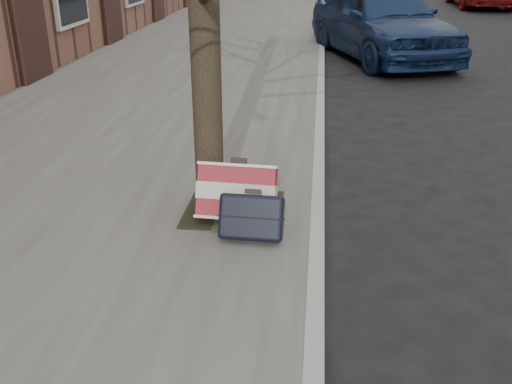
# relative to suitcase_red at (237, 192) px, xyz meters

# --- Properties ---
(ground) EXTENTS (120.00, 120.00, 0.00)m
(ground) POSITION_rel_suitcase_red_xyz_m (1.94, -1.02, -0.37)
(ground) COLOR black
(ground) RESTS_ON ground
(near_sidewalk) EXTENTS (5.00, 70.00, 0.12)m
(near_sidewalk) POSITION_rel_suitcase_red_xyz_m (-1.76, 13.98, -0.31)
(near_sidewalk) COLOR slate
(near_sidewalk) RESTS_ON ground
(dirt_patch) EXTENTS (0.85, 0.85, 0.02)m
(dirt_patch) POSITION_rel_suitcase_red_xyz_m (-0.06, 0.18, -0.25)
(dirt_patch) COLOR black
(dirt_patch) RESTS_ON near_sidewalk
(suitcase_red) EXTENTS (0.68, 0.40, 0.51)m
(suitcase_red) POSITION_rel_suitcase_red_xyz_m (0.00, 0.00, 0.00)
(suitcase_red) COLOR maroon
(suitcase_red) RESTS_ON near_sidewalk
(suitcase_navy) EXTENTS (0.52, 0.32, 0.40)m
(suitcase_navy) POSITION_rel_suitcase_red_xyz_m (0.16, -0.33, -0.05)
(suitcase_navy) COLOR black
(suitcase_navy) RESTS_ON near_sidewalk
(car_near_front) EXTENTS (3.29, 5.02, 1.59)m
(car_near_front) POSITION_rel_suitcase_red_xyz_m (1.91, 8.18, 0.42)
(car_near_front) COLOR #132343
(car_near_front) RESTS_ON ground
(car_near_mid) EXTENTS (1.54, 4.07, 1.33)m
(car_near_mid) POSITION_rel_suitcase_red_xyz_m (1.90, 12.17, 0.29)
(car_near_mid) COLOR #B5B9BD
(car_near_mid) RESTS_ON ground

